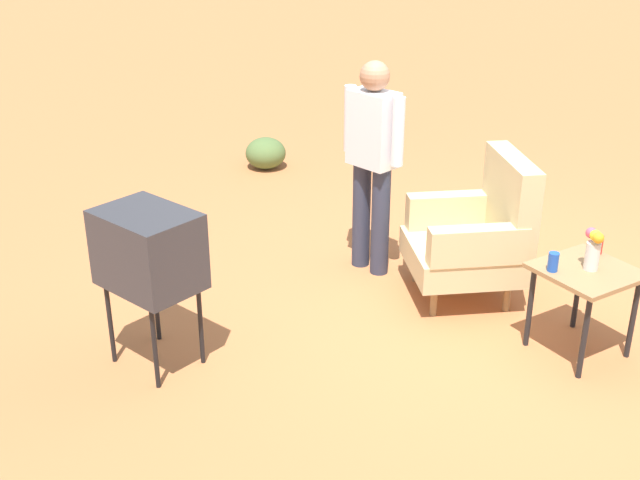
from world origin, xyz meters
The scene contains 9 objects.
ground_plane centered at (0.00, 0.00, 0.00)m, with size 60.00×60.00×0.00m, color #B76B3D.
armchair centered at (-0.07, 0.12, 0.50)m, with size 1.02×1.03×1.06m.
side_table centered at (0.88, 0.17, 0.51)m, with size 0.56×0.56×0.59m.
tv_on_stand centered at (-0.44, -2.19, 0.78)m, with size 0.70×0.60×1.03m.
person_standing centered at (-0.83, -0.27, 0.94)m, with size 0.56×0.29×1.64m.
soda_can_red centered at (0.75, 0.40, 0.66)m, with size 0.07×0.07×0.12m, color red.
soda_can_blue centered at (0.78, -0.04, 0.66)m, with size 0.07×0.07×0.12m, color blue.
flower_vase centered at (0.89, 0.18, 0.74)m, with size 0.15×0.10×0.27m.
shrub_mid centered at (-3.39, 0.19, 0.16)m, with size 0.43×0.43×0.33m, color #516B38.
Camera 1 is at (3.81, -3.63, 2.82)m, focal length 45.12 mm.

